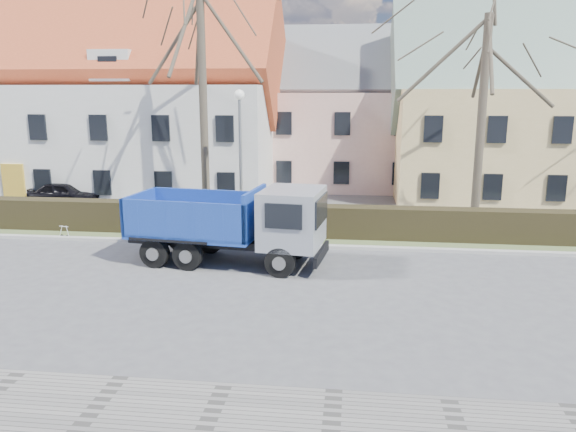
# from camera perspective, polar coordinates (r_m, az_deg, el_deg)

# --- Properties ---
(ground) EXTENTS (120.00, 120.00, 0.00)m
(ground) POSITION_cam_1_polar(r_m,az_deg,el_deg) (17.91, -9.00, -6.84)
(ground) COLOR #4D4D50
(curb_far) EXTENTS (80.00, 0.30, 0.12)m
(curb_far) POSITION_cam_1_polar(r_m,az_deg,el_deg) (22.15, -5.80, -2.79)
(curb_far) COLOR #A19F9A
(curb_far) RESTS_ON ground
(grass_strip) EXTENTS (80.00, 3.00, 0.10)m
(grass_strip) POSITION_cam_1_polar(r_m,az_deg,el_deg) (23.66, -4.97, -1.79)
(grass_strip) COLOR #4D5D34
(grass_strip) RESTS_ON ground
(hedge) EXTENTS (60.00, 0.90, 1.30)m
(hedge) POSITION_cam_1_polar(r_m,az_deg,el_deg) (23.33, -5.09, -0.49)
(hedge) COLOR black
(hedge) RESTS_ON ground
(building_white) EXTENTS (26.80, 10.80, 9.50)m
(building_white) POSITION_cam_1_polar(r_m,az_deg,el_deg) (36.80, -22.37, 9.86)
(building_white) COLOR silver
(building_white) RESTS_ON ground
(building_pink) EXTENTS (10.80, 8.80, 8.00)m
(building_pink) POSITION_cam_1_polar(r_m,az_deg,el_deg) (36.29, 5.70, 9.52)
(building_pink) COLOR beige
(building_pink) RESTS_ON ground
(building_yellow) EXTENTS (18.80, 10.80, 8.50)m
(building_yellow) POSITION_cam_1_polar(r_m,az_deg,el_deg) (35.13, 25.81, 8.65)
(building_yellow) COLOR #DABB77
(building_yellow) RESTS_ON ground
(tree_1) EXTENTS (9.20, 9.20, 12.65)m
(tree_1) POSITION_cam_1_polar(r_m,az_deg,el_deg) (25.63, -8.68, 13.38)
(tree_1) COLOR #433B2E
(tree_1) RESTS_ON ground
(tree_2) EXTENTS (8.00, 8.00, 11.00)m
(tree_2) POSITION_cam_1_polar(r_m,az_deg,el_deg) (25.29, 19.18, 10.98)
(tree_2) COLOR #433B2E
(tree_2) RESTS_ON ground
(dump_truck) EXTENTS (7.31, 3.44, 2.82)m
(dump_truck) POSITION_cam_1_polar(r_m,az_deg,el_deg) (19.62, -6.87, -0.76)
(dump_truck) COLOR navy
(dump_truck) RESTS_ON ground
(streetlight) EXTENTS (0.47, 0.47, 6.04)m
(streetlight) POSITION_cam_1_polar(r_m,az_deg,el_deg) (23.89, -4.83, 5.60)
(streetlight) COLOR gray
(streetlight) RESTS_ON ground
(cart_frame) EXTENTS (0.71, 0.51, 0.58)m
(cart_frame) POSITION_cam_1_polar(r_m,az_deg,el_deg) (24.84, -22.09, -1.42)
(cart_frame) COLOR silver
(cart_frame) RESTS_ON ground
(parked_car_a) EXTENTS (3.86, 1.61, 1.31)m
(parked_car_a) POSITION_cam_1_polar(r_m,az_deg,el_deg) (31.54, -21.65, 2.10)
(parked_car_a) COLOR black
(parked_car_a) RESTS_ON ground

